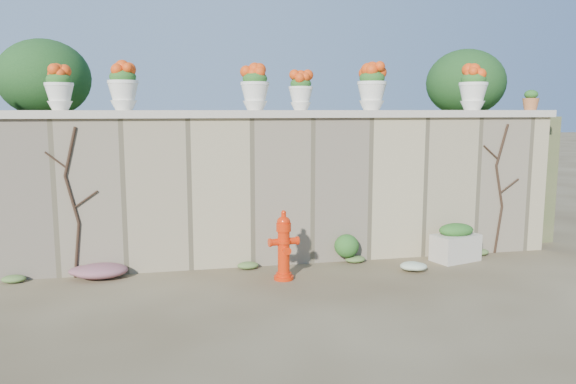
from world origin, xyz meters
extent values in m
plane|color=#493824|center=(0.00, 0.00, 0.00)|extent=(80.00, 80.00, 0.00)
cube|color=tan|center=(0.00, 1.80, 1.00)|extent=(8.00, 0.40, 2.00)
cube|color=beige|center=(0.00, 1.80, 2.05)|extent=(8.10, 0.52, 0.10)
cube|color=#384C23|center=(0.00, 5.00, 1.00)|extent=(9.00, 6.00, 2.00)
ellipsoid|color=#143814|center=(-3.20, 3.00, 2.55)|extent=(1.30, 1.30, 1.10)
ellipsoid|color=#143814|center=(3.40, 3.00, 2.55)|extent=(1.30, 1.30, 1.10)
cylinder|color=black|center=(-2.66, 1.58, 0.35)|extent=(0.12, 0.04, 0.70)
cylinder|color=black|center=(-2.69, 1.58, 1.00)|extent=(0.17, 0.04, 0.61)
cylinder|color=black|center=(-2.67, 1.58, 1.60)|extent=(0.18, 0.04, 0.61)
cylinder|color=black|center=(-2.52, 1.58, 1.00)|extent=(0.30, 0.02, 0.22)
cylinder|color=black|center=(-2.85, 1.58, 1.50)|extent=(0.25, 0.02, 0.21)
cylinder|color=black|center=(3.24, 1.58, 0.35)|extent=(0.12, 0.04, 0.70)
cylinder|color=black|center=(3.22, 1.58, 1.00)|extent=(0.17, 0.04, 0.61)
cylinder|color=black|center=(3.23, 1.58, 1.60)|extent=(0.18, 0.04, 0.61)
cylinder|color=black|center=(3.38, 1.58, 1.00)|extent=(0.30, 0.02, 0.22)
cylinder|color=black|center=(3.05, 1.58, 1.50)|extent=(0.25, 0.02, 0.21)
cylinder|color=red|center=(-0.12, 0.96, 0.02)|extent=(0.25, 0.25, 0.04)
cylinder|color=red|center=(-0.12, 0.96, 0.35)|extent=(0.15, 0.15, 0.55)
cylinder|color=red|center=(-0.12, 0.96, 0.48)|extent=(0.18, 0.18, 0.04)
cylinder|color=red|center=(-0.12, 0.96, 0.67)|extent=(0.18, 0.18, 0.11)
ellipsoid|color=red|center=(-0.12, 0.96, 0.76)|extent=(0.17, 0.17, 0.12)
cylinder|color=red|center=(-0.12, 0.96, 0.83)|extent=(0.06, 0.06, 0.09)
cylinder|color=red|center=(-0.25, 0.94, 0.48)|extent=(0.13, 0.10, 0.09)
cylinder|color=red|center=(0.00, 0.97, 0.48)|extent=(0.13, 0.10, 0.09)
cylinder|color=red|center=(-0.11, 0.86, 0.40)|extent=(0.09, 0.10, 0.08)
cube|color=beige|center=(2.42, 1.32, 0.19)|extent=(0.72, 0.54, 0.37)
ellipsoid|color=#1E5119|center=(2.42, 1.32, 0.44)|extent=(0.56, 0.43, 0.19)
ellipsoid|color=#1E5119|center=(0.92, 1.55, 0.28)|extent=(0.58, 0.52, 0.55)
ellipsoid|color=#AC2270|center=(-2.42, 1.43, 0.12)|extent=(0.91, 0.60, 0.24)
ellipsoid|color=white|center=(1.63, 0.89, 0.08)|extent=(0.47, 0.38, 0.17)
ellipsoid|color=#1E5119|center=(-2.80, 1.80, 2.48)|extent=(0.30, 0.30, 0.18)
ellipsoid|color=#E1410E|center=(-2.80, 1.80, 2.55)|extent=(0.26, 0.26, 0.19)
ellipsoid|color=#1E5119|center=(-2.03, 1.80, 2.52)|extent=(0.33, 0.33, 0.20)
ellipsoid|color=#E1410E|center=(-2.03, 1.80, 2.60)|extent=(0.29, 0.29, 0.21)
ellipsoid|color=#1E5119|center=(-0.34, 1.80, 2.51)|extent=(0.33, 0.33, 0.20)
ellipsoid|color=#E1410E|center=(-0.34, 1.80, 2.60)|extent=(0.29, 0.29, 0.21)
ellipsoid|color=#1E5119|center=(0.29, 1.80, 2.45)|extent=(0.28, 0.28, 0.17)
ellipsoid|color=#E1410E|center=(0.29, 1.80, 2.52)|extent=(0.25, 0.25, 0.18)
ellipsoid|color=#1E5119|center=(1.30, 1.80, 2.54)|extent=(0.35, 0.35, 0.21)
ellipsoid|color=#E1410E|center=(1.30, 1.80, 2.63)|extent=(0.31, 0.31, 0.22)
ellipsoid|color=#1E5119|center=(2.85, 1.80, 2.54)|extent=(0.35, 0.35, 0.21)
ellipsoid|color=#E1410E|center=(2.85, 1.80, 2.63)|extent=(0.31, 0.31, 0.22)
ellipsoid|color=#1E5119|center=(3.80, 1.80, 2.32)|extent=(0.20, 0.20, 0.14)
camera|label=1|loc=(-1.48, -5.71, 2.11)|focal=35.00mm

